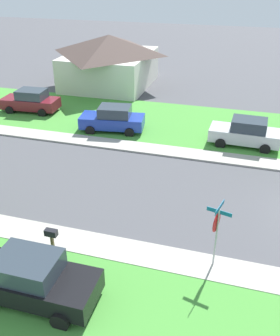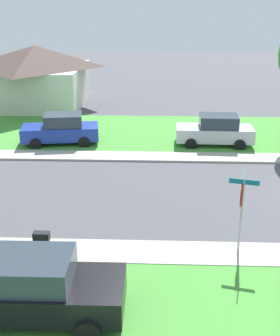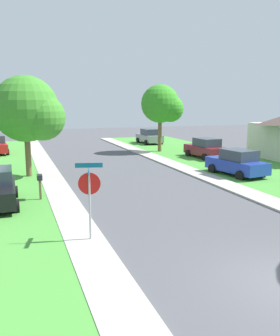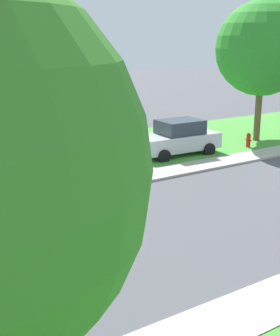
# 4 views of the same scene
# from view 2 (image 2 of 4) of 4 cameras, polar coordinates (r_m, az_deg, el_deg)

# --- Properties ---
(sidewalk_east) EXTENTS (1.40, 56.00, 0.10)m
(sidewalk_east) POSITION_cam_2_polar(r_m,az_deg,el_deg) (23.28, -8.94, 1.61)
(sidewalk_east) COLOR #ADA89E
(sidewalk_east) RESTS_ON ground
(lawn_east) EXTENTS (8.00, 56.00, 0.08)m
(lawn_east) POSITION_cam_2_polar(r_m,az_deg,el_deg) (27.69, -7.15, 4.80)
(lawn_east) COLOR #479338
(lawn_east) RESTS_ON ground
(sidewalk_west) EXTENTS (1.40, 56.00, 0.10)m
(sidewalk_west) POSITION_cam_2_polar(r_m,az_deg,el_deg) (15.00, -15.66, -10.32)
(sidewalk_west) COLOR #ADA89E
(sidewalk_west) RESTS_ON ground
(stop_sign_far_corner) EXTENTS (0.90, 0.90, 2.77)m
(stop_sign_far_corner) POSITION_cam_2_polar(r_m,az_deg,el_deg) (13.89, 13.19, -4.11)
(stop_sign_far_corner) COLOR #9E9EA3
(stop_sign_far_corner) RESTS_ON ground
(car_silver_far_down_street) EXTENTS (2.15, 4.36, 1.76)m
(car_silver_far_down_street) POSITION_cam_2_polar(r_m,az_deg,el_deg) (24.99, 9.86, 4.88)
(car_silver_far_down_street) COLOR silver
(car_silver_far_down_street) RESTS_ON ground
(car_black_driveway_right) EXTENTS (2.06, 4.31, 1.76)m
(car_black_driveway_right) POSITION_cam_2_polar(r_m,az_deg,el_deg) (11.68, -13.32, -15.05)
(car_black_driveway_right) COLOR black
(car_black_driveway_right) RESTS_ON ground
(car_blue_across_road) EXTENTS (2.50, 4.52, 1.76)m
(car_blue_across_road) POSITION_cam_2_polar(r_m,az_deg,el_deg) (25.25, -10.31, 5.01)
(car_blue_across_road) COLOR #1E389E
(car_blue_across_road) RESTS_ON ground
(house_right_setback) EXTENTS (9.07, 7.88, 4.60)m
(house_right_setback) POSITION_cam_2_polar(r_m,az_deg,el_deg) (35.72, -13.39, 11.86)
(house_right_setback) COLOR silver
(house_right_setback) RESTS_ON ground
(mailbox) EXTENTS (0.24, 0.48, 1.31)m
(mailbox) POSITION_cam_2_polar(r_m,az_deg,el_deg) (13.36, -12.75, -9.37)
(mailbox) COLOR brown
(mailbox) RESTS_ON ground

